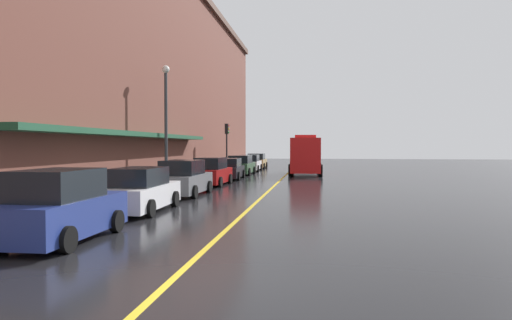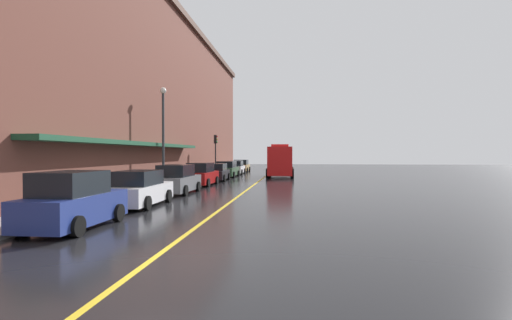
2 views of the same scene
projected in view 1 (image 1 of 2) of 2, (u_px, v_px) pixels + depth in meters
The scene contains 18 objects.
ground_plane at pixel (280, 180), 33.03m from camera, with size 112.00×112.00×0.00m, color black.
sidewalk_left at pixel (196, 179), 33.86m from camera, with size 2.40×70.00×0.15m, color gray.
lane_center_stripe at pixel (280, 180), 33.03m from camera, with size 0.16×70.00×0.01m, color gold.
brick_building_left at pixel (98, 71), 33.56m from camera, with size 12.99×64.00×15.92m.
parked_car_0 at pixel (61, 208), 11.98m from camera, with size 1.98×4.27×1.89m.
parked_car_1 at pixel (141, 191), 17.40m from camera, with size 2.02×4.70×1.68m.
parked_car_2 at pixel (183, 179), 23.09m from camera, with size 2.15×4.52×1.78m.
parked_car_3 at pixel (211, 172), 29.01m from camera, with size 2.06×4.48×1.76m.
parked_car_4 at pixel (229, 169), 34.42m from camera, with size 2.08×4.81×1.56m.
parked_car_5 at pixel (241, 165), 39.83m from camera, with size 2.12×4.75×1.67m.
parked_car_6 at pixel (250, 163), 45.36m from camera, with size 2.22×4.83×1.61m.
parked_car_7 at pixel (257, 161), 50.96m from camera, with size 2.12×4.28×1.64m.
fire_truck at pixel (305, 156), 39.77m from camera, with size 2.91×7.68×3.38m.
parking_meter_0 at pixel (206, 166), 33.24m from camera, with size 0.14×0.18×1.33m.
parking_meter_1 at pixel (166, 173), 24.42m from camera, with size 0.14×0.18×1.33m.
parking_meter_2 at pixel (235, 161), 44.71m from camera, with size 0.14×0.18×1.33m.
street_lamp_left at pixel (166, 113), 26.23m from camera, with size 0.44×0.44×6.94m.
traffic_light_near at pixel (227, 138), 40.49m from camera, with size 0.38×0.36×4.30m.
Camera 1 is at (2.68, -7.91, 2.50)m, focal length 32.18 mm.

